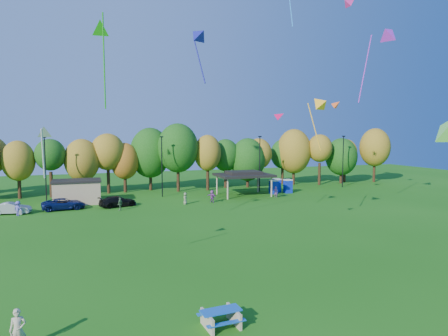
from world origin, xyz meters
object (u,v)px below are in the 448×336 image
object	(u,v)px
car_b	(12,208)
picnic_table	(221,317)
car_c	(64,204)
car_d	(118,201)
kite_flyer	(18,330)
porta_potties	(279,186)

from	to	relation	value
car_b	picnic_table	bearing A→B (deg)	-147.87
picnic_table	car_c	size ratio (longest dim) A/B	0.41
car_d	kite_flyer	bearing A→B (deg)	152.15
kite_flyer	car_d	size ratio (longest dim) A/B	0.39
picnic_table	car_d	distance (m)	35.05
car_b	car_d	xyz separation A→B (m)	(12.23, 0.80, 0.01)
kite_flyer	porta_potties	bearing A→B (deg)	47.18
porta_potties	kite_flyer	bearing A→B (deg)	-130.19
picnic_table	car_d	world-z (taller)	car_d
kite_flyer	car_b	bearing A→B (deg)	96.67
car_b	car_d	bearing A→B (deg)	-77.27
picnic_table	kite_flyer	world-z (taller)	kite_flyer
car_b	car_c	size ratio (longest dim) A/B	0.81
porta_potties	picnic_table	xyz separation A→B (m)	(-23.03, -38.94, -0.59)
kite_flyer	car_b	world-z (taller)	kite_flyer
car_d	car_b	bearing A→B (deg)	77.11
porta_potties	car_b	bearing A→B (deg)	-172.78
porta_potties	car_b	size ratio (longest dim) A/B	0.90
kite_flyer	car_d	world-z (taller)	kite_flyer
porta_potties	car_d	xyz separation A→B (m)	(-25.39, -3.97, -0.40)
picnic_table	car_c	xyz separation A→B (m)	(-8.91, 35.15, 0.22)
kite_flyer	car_c	distance (m)	34.29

